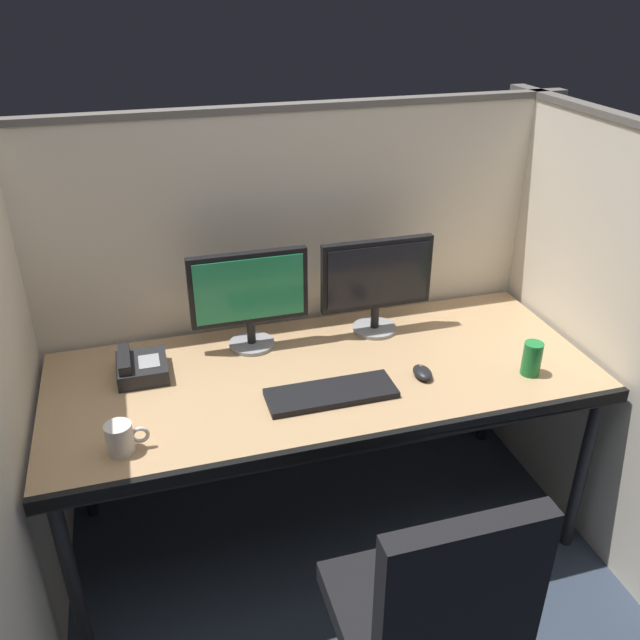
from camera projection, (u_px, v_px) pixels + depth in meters
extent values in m
plane|color=#2D3847|center=(347.00, 586.00, 2.42)|extent=(8.00, 8.00, 0.00)
cube|color=beige|center=(293.00, 307.00, 2.68)|extent=(2.20, 0.05, 1.55)
cube|color=#605B56|center=(288.00, 107.00, 2.31)|extent=(2.21, 0.06, 0.02)
cube|color=beige|center=(14.00, 429.00, 1.98)|extent=(0.05, 1.40, 1.55)
cube|color=beige|center=(588.00, 337.00, 2.47)|extent=(0.05, 1.40, 1.55)
cube|color=#605B56|center=(635.00, 121.00, 2.10)|extent=(0.06, 1.41, 0.02)
cube|color=tan|center=(324.00, 376.00, 2.33)|extent=(1.90, 0.80, 0.04)
cube|color=black|center=(360.00, 444.00, 2.00)|extent=(1.90, 0.02, 0.05)
cylinder|color=black|center=(73.00, 584.00, 2.00)|extent=(0.04, 0.04, 0.70)
cylinder|color=black|center=(582.00, 473.00, 2.44)|extent=(0.04, 0.04, 0.70)
cylinder|color=black|center=(80.00, 446.00, 2.58)|extent=(0.04, 0.04, 0.70)
cylinder|color=black|center=(490.00, 376.00, 3.01)|extent=(0.04, 0.04, 0.70)
cube|color=black|center=(418.00, 616.00, 1.77)|extent=(0.44, 0.44, 0.07)
cube|color=black|center=(461.00, 604.00, 1.48)|extent=(0.40, 0.06, 0.48)
cylinder|color=gray|center=(252.00, 344.00, 2.48)|extent=(0.17, 0.17, 0.01)
cylinder|color=black|center=(251.00, 332.00, 2.46)|extent=(0.03, 0.03, 0.09)
cube|color=black|center=(249.00, 288.00, 2.37)|extent=(0.43, 0.03, 0.27)
cube|color=#268C59|center=(250.00, 290.00, 2.36)|extent=(0.39, 0.01, 0.23)
cylinder|color=gray|center=(374.00, 328.00, 2.59)|extent=(0.17, 0.17, 0.01)
cylinder|color=black|center=(375.00, 316.00, 2.56)|extent=(0.03, 0.03, 0.09)
cube|color=black|center=(377.00, 274.00, 2.48)|extent=(0.43, 0.03, 0.27)
cube|color=black|center=(378.00, 276.00, 2.46)|extent=(0.39, 0.01, 0.23)
cube|color=black|center=(331.00, 393.00, 2.19)|extent=(0.43, 0.15, 0.02)
ellipsoid|color=black|center=(422.00, 373.00, 2.29)|extent=(0.06, 0.10, 0.03)
cylinder|color=#59595B|center=(421.00, 367.00, 2.30)|extent=(0.01, 0.01, 0.01)
cylinder|color=#197233|center=(532.00, 359.00, 2.28)|extent=(0.07, 0.07, 0.12)
cube|color=black|center=(142.00, 368.00, 2.29)|extent=(0.17, 0.19, 0.06)
cube|color=black|center=(124.00, 359.00, 2.26)|extent=(0.04, 0.17, 0.03)
cube|color=gray|center=(149.00, 361.00, 2.28)|extent=(0.07, 0.09, 0.00)
cylinder|color=silver|center=(120.00, 438.00, 1.92)|extent=(0.08, 0.08, 0.09)
torus|color=silver|center=(140.00, 435.00, 1.93)|extent=(0.06, 0.01, 0.06)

